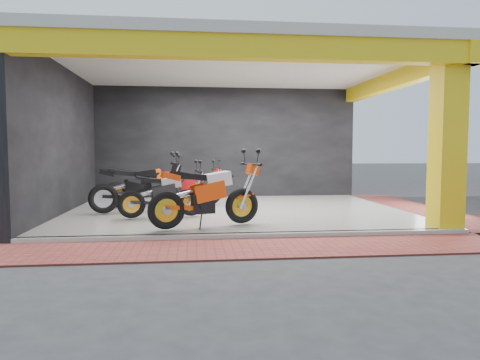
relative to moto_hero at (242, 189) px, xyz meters
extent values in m
plane|color=#2D2D30|center=(0.09, 0.14, -0.81)|extent=(80.00, 80.00, 0.00)
cube|color=silver|center=(0.09, 2.14, -0.76)|extent=(8.00, 6.00, 0.10)
cube|color=beige|center=(0.09, 2.14, 2.79)|extent=(8.40, 6.40, 0.20)
cube|color=black|center=(0.09, 5.24, 0.94)|extent=(8.20, 0.20, 3.50)
cube|color=black|center=(-4.01, 2.14, 0.94)|extent=(0.20, 6.20, 3.50)
cube|color=yellow|center=(3.84, -0.61, 0.94)|extent=(0.50, 0.50, 3.50)
cube|color=yellow|center=(0.09, -0.86, 2.49)|extent=(8.40, 0.30, 0.40)
cube|color=yellow|center=(4.09, 2.14, 2.49)|extent=(0.30, 6.40, 0.40)
cube|color=silver|center=(0.09, -0.88, -0.76)|extent=(8.00, 0.20, 0.10)
cube|color=#933830|center=(0.09, -1.66, -0.80)|extent=(9.00, 1.40, 0.03)
cube|color=#933830|center=(4.89, 2.14, -0.80)|extent=(1.40, 7.00, 0.03)
camera|label=1|loc=(-0.93, -8.23, 0.75)|focal=32.00mm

